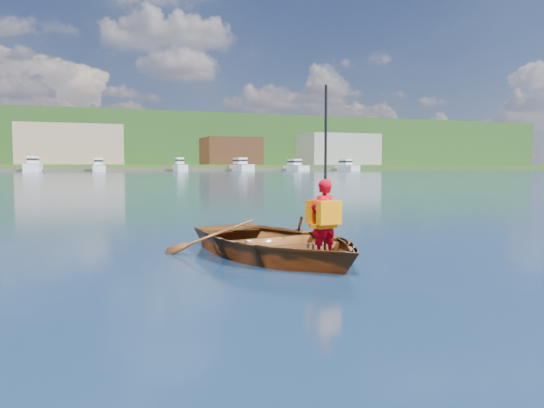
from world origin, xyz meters
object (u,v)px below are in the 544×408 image
(rowboat, at_px, (275,242))
(child_paddler, at_px, (323,217))
(dock, at_px, (91,170))
(marina_yachts, at_px, (109,167))

(rowboat, height_order, child_paddler, child_paddler)
(rowboat, bearing_deg, dock, 90.36)
(rowboat, xyz_separation_m, child_paddler, (0.35, -0.84, 0.43))
(rowboat, bearing_deg, marina_yachts, 88.54)
(child_paddler, bearing_deg, marina_yachts, 88.69)
(dock, relative_size, marina_yachts, 1.12)
(dock, bearing_deg, child_paddler, -89.50)
(child_paddler, height_order, dock, child_paddler)
(dock, bearing_deg, marina_yachts, -45.53)
(dock, bearing_deg, rowboat, -89.64)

